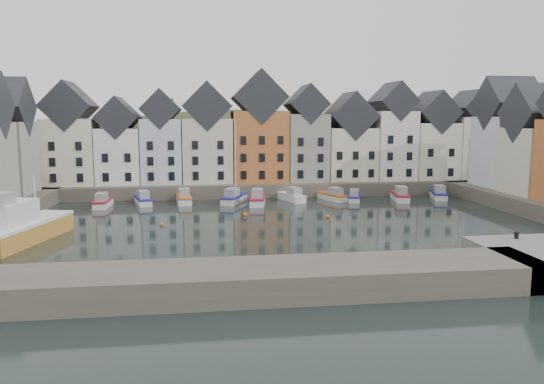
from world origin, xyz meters
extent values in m
plane|color=black|center=(0.00, 0.00, 0.00)|extent=(260.00, 260.00, 0.00)
cube|color=#4F493C|center=(0.00, 30.00, 1.00)|extent=(90.00, 16.00, 2.00)
cube|color=#4F493C|center=(-10.00, -22.00, 1.00)|extent=(50.00, 6.00, 2.00)
ellipsoid|color=#26371B|center=(0.00, 56.00, -18.00)|extent=(153.60, 70.40, 64.00)
sphere|color=black|center=(-13.94, 50.93, 8.70)|extent=(5.77, 5.77, 5.77)
sphere|color=black|center=(24.86, 60.75, 8.12)|extent=(5.27, 5.27, 5.27)
sphere|color=black|center=(31.82, 54.20, 7.88)|extent=(5.07, 5.07, 5.07)
sphere|color=black|center=(14.28, 55.19, 7.82)|extent=(5.01, 5.01, 5.01)
sphere|color=black|center=(-37.67, 56.61, 6.57)|extent=(3.94, 3.94, 3.94)
sphere|color=black|center=(28.33, 60.25, 8.05)|extent=(5.21, 5.21, 5.21)
sphere|color=black|center=(1.99, 58.64, 8.32)|extent=(5.45, 5.45, 5.45)
sphere|color=black|center=(37.80, 48.31, 7.21)|extent=(4.49, 4.49, 4.49)
cube|color=#EEE7C7|center=(-29.17, 28.00, 7.04)|extent=(7.67, 8.00, 10.07)
cube|color=#212429|center=(-29.17, 28.00, 13.97)|extent=(7.67, 8.16, 7.67)
cube|color=white|center=(-21.90, 28.00, 6.30)|extent=(6.56, 8.00, 8.61)
cube|color=#212429|center=(-21.90, 28.00, 12.23)|extent=(6.56, 8.16, 6.56)
cube|color=silver|center=(-15.37, 28.00, 7.01)|extent=(6.20, 8.00, 10.02)
cube|color=#212429|center=(-15.37, 28.00, 13.55)|extent=(6.20, 8.16, 6.20)
cube|color=beige|center=(-8.27, 28.00, 7.04)|extent=(7.70, 8.00, 10.08)
cube|color=#212429|center=(-8.27, 28.00, 13.98)|extent=(7.70, 8.16, 7.70)
cube|color=#C16B37|center=(0.07, 28.00, 7.64)|extent=(8.69, 8.00, 11.28)
cube|color=#212429|center=(0.07, 28.00, 15.43)|extent=(8.69, 8.16, 8.69)
cube|color=gray|center=(7.78, 28.00, 7.39)|extent=(6.43, 8.00, 10.78)
cube|color=#212429|center=(7.78, 28.00, 14.37)|extent=(6.43, 8.16, 6.43)
cube|color=beige|center=(15.08, 28.00, 6.28)|extent=(7.88, 8.00, 8.56)
cube|color=#212429|center=(15.08, 28.00, 12.51)|extent=(7.88, 8.16, 7.88)
cube|color=white|center=(22.42, 28.00, 7.64)|extent=(6.50, 8.00, 11.27)
cube|color=#212429|center=(22.42, 28.00, 14.88)|extent=(6.50, 8.16, 6.50)
cube|color=#EEE7C7|center=(29.43, 28.00, 6.66)|extent=(7.23, 8.00, 9.32)
cube|color=#212429|center=(29.43, 28.00, 13.11)|extent=(7.23, 8.16, 7.23)
cube|color=white|center=(36.28, 28.00, 7.16)|extent=(6.18, 8.00, 10.32)
cube|color=#212429|center=(36.28, 28.00, 13.85)|extent=(6.18, 8.16, 6.18)
cube|color=silver|center=(36.00, 16.26, 7.19)|extent=(7.47, 8.00, 10.38)
cube|color=#212429|center=(36.00, 16.26, 14.36)|extent=(7.62, 8.00, 8.00)
cube|color=beige|center=(36.00, 8.26, 6.44)|extent=(8.14, 8.00, 8.89)
cube|color=#212429|center=(36.00, 8.26, 12.87)|extent=(8.30, 8.00, 8.00)
cube|color=gray|center=(-36.00, 18.00, 6.86)|extent=(7.50, 8.00, 9.71)
sphere|color=#D05A18|center=(-4.00, 8.00, 0.15)|extent=(0.50, 0.50, 0.50)
sphere|color=#D05A18|center=(6.00, 5.00, 0.15)|extent=(0.50, 0.50, 0.50)
sphere|color=#D05A18|center=(-14.00, 3.00, 0.15)|extent=(0.50, 0.50, 0.50)
cube|color=silver|center=(-22.92, 17.39, 0.34)|extent=(1.93, 5.83, 1.06)
cube|color=#B1192D|center=(-22.92, 17.39, 0.91)|extent=(2.03, 5.95, 0.24)
cube|color=gray|center=(-22.95, 16.52, 1.49)|extent=(1.43, 2.36, 1.16)
cube|color=silver|center=(-17.66, 18.85, 0.34)|extent=(3.02, 6.00, 1.06)
cube|color=navy|center=(-17.66, 18.85, 0.91)|extent=(3.14, 6.14, 0.24)
cube|color=gray|center=(-17.46, 18.01, 1.49)|extent=(1.84, 2.55, 1.15)
cube|color=silver|center=(-11.92, 19.31, 0.36)|extent=(2.41, 6.33, 1.13)
cube|color=#D05A18|center=(-11.92, 19.31, 0.98)|extent=(2.53, 6.46, 0.26)
cube|color=gray|center=(-11.83, 18.38, 1.60)|extent=(1.66, 2.60, 1.24)
cube|color=silver|center=(-4.69, 18.37, 0.37)|extent=(4.24, 6.51, 1.15)
cube|color=navy|center=(-4.69, 18.37, 0.99)|extent=(4.39, 6.67, 0.26)
cube|color=gray|center=(-5.07, 17.51, 1.62)|extent=(2.35, 2.89, 1.26)
cylinder|color=silver|center=(-4.44, 18.95, 6.28)|extent=(0.15, 0.15, 11.51)
cube|color=silver|center=(-1.44, 16.70, 0.38)|extent=(2.93, 6.75, 1.20)
cube|color=#B1192D|center=(-1.44, 16.70, 1.03)|extent=(3.06, 6.89, 0.27)
cube|color=gray|center=(-1.59, 15.74, 1.69)|extent=(1.90, 2.81, 1.30)
cube|color=silver|center=(3.87, 19.00, 0.35)|extent=(3.47, 6.23, 1.09)
cube|color=silver|center=(3.87, 19.00, 0.94)|extent=(3.60, 6.37, 0.25)
cube|color=gray|center=(4.13, 18.14, 1.54)|extent=(2.03, 2.69, 1.19)
cube|color=silver|center=(10.05, 18.87, 0.32)|extent=(3.59, 5.79, 1.02)
cube|color=#D05A18|center=(10.05, 18.87, 0.88)|extent=(3.71, 5.93, 0.23)
cube|color=gray|center=(10.35, 18.09, 1.44)|extent=(2.02, 2.55, 1.11)
cube|color=silver|center=(13.05, 17.56, 0.30)|extent=(3.02, 5.46, 0.96)
cube|color=navy|center=(13.05, 17.56, 0.83)|extent=(3.13, 5.58, 0.22)
cube|color=gray|center=(12.82, 16.81, 1.35)|extent=(1.77, 2.36, 1.05)
cube|color=silver|center=(19.99, 17.25, 0.36)|extent=(3.03, 6.48, 1.14)
cube|color=#B1192D|center=(19.99, 17.25, 0.99)|extent=(3.16, 6.62, 0.26)
cube|color=gray|center=(19.81, 16.34, 1.61)|extent=(1.91, 2.73, 1.25)
cube|color=silver|center=(26.58, 18.36, 0.35)|extent=(3.36, 6.20, 1.09)
cube|color=navy|center=(26.58, 18.36, 0.94)|extent=(3.48, 6.34, 0.25)
cube|color=gray|center=(26.34, 17.51, 1.53)|extent=(1.99, 2.67, 1.19)
cube|color=#BD8332|center=(-26.90, -3.15, 0.75)|extent=(6.61, 13.27, 2.14)
cube|color=silver|center=(-26.90, -3.15, 1.92)|extent=(6.74, 13.40, 0.32)
cube|color=silver|center=(-27.45, -5.21, 3.20)|extent=(4.06, 5.88, 2.35)
cylinder|color=silver|center=(-26.35, -1.09, 4.27)|extent=(0.17, 0.17, 4.27)
cylinder|color=black|center=(17.22, -16.50, 2.25)|extent=(0.36, 0.36, 0.50)
cylinder|color=black|center=(17.22, -16.50, 2.52)|extent=(0.48, 0.48, 0.08)
camera|label=1|loc=(-9.60, -57.60, 12.30)|focal=35.00mm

